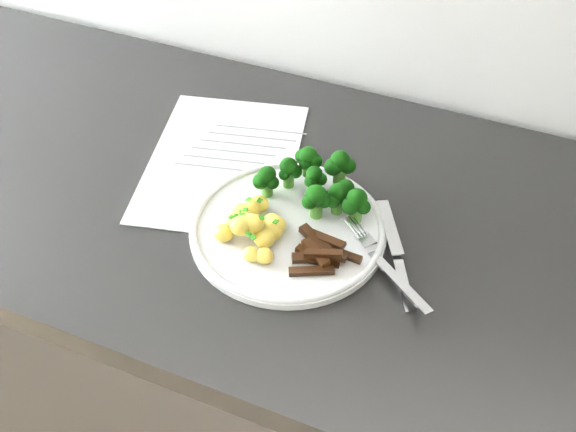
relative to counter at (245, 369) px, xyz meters
The scene contains 8 objects.
counter is the anchor object (origin of this frame).
recipe_paper 0.46m from the counter, 125.27° to the left, with size 0.28×0.34×0.00m.
plate 0.47m from the counter, 21.69° to the right, with size 0.26×0.26×0.01m.
broccoli 0.51m from the counter, 10.83° to the left, with size 0.16×0.10×0.06m.
potatoes 0.48m from the counter, 45.42° to the right, with size 0.09×0.11×0.04m.
beef_strips 0.50m from the counter, 25.28° to the right, with size 0.09×0.08×0.02m.
fork 0.53m from the counter, 14.70° to the right, with size 0.15×0.12×0.02m.
knife 0.53m from the counter, 11.10° to the right, with size 0.10×0.17×0.02m.
Camera 1 is at (0.24, 1.05, 1.55)m, focal length 42.90 mm.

